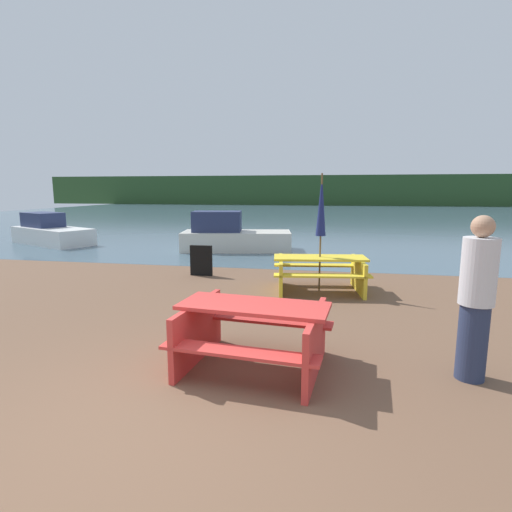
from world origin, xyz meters
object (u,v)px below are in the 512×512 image
umbrella_navy (321,206)px  picnic_table_yellow (320,270)px  picnic_table_red (254,330)px  boat_second (51,232)px  person (476,299)px  signboard (201,260)px  boat (232,236)px

umbrella_navy → picnic_table_yellow: bearing=180.0°
picnic_table_red → picnic_table_yellow: picnic_table_red is taller
boat_second → person: (12.38, -9.23, 0.48)m
picnic_table_red → picnic_table_yellow: 3.90m
umbrella_navy → signboard: 3.38m
picnic_table_red → signboard: picnic_table_red is taller
umbrella_navy → boat: (-3.18, 5.16, -1.26)m
picnic_table_yellow → boat: boat is taller
picnic_table_yellow → person: size_ratio=1.12×
boat → person: 10.14m
picnic_table_red → umbrella_navy: (0.65, 3.84, 1.30)m
picnic_table_yellow → boat: (-3.18, 5.16, 0.05)m
picnic_table_red → picnic_table_yellow: bearing=80.3°
boat → person: person is taller
picnic_table_yellow → boat_second: 11.97m
boat → person: size_ratio=2.14×
signboard → picnic_table_red: bearing=-65.0°
boat → boat_second: boat is taller
picnic_table_red → umbrella_navy: 4.11m
signboard → umbrella_navy: bearing=-19.0°
picnic_table_red → boat: bearing=105.6°
signboard → person: bearing=-44.8°
picnic_table_red → person: (2.44, 0.17, 0.46)m
boat_second → signboard: (7.68, -4.56, -0.07)m
boat → signboard: boat is taller
umbrella_navy → boat_second: bearing=152.3°
picnic_table_red → person: size_ratio=1.02×
boat → boat_second: 7.43m
picnic_table_yellow → signboard: bearing=161.0°
picnic_table_yellow → person: 4.11m
umbrella_navy → boat_second: (-10.60, 5.56, -1.32)m
umbrella_navy → boat: size_ratio=0.62×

